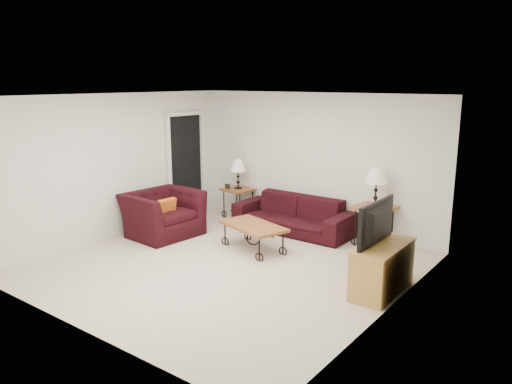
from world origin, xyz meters
TOP-DOWN VIEW (x-y plane):
  - ground at (0.00, 0.00)m, footprint 5.00×5.00m
  - wall_back at (0.00, 2.50)m, footprint 5.00×0.02m
  - wall_front at (0.00, -2.50)m, footprint 5.00×0.02m
  - wall_left at (-2.50, 0.00)m, footprint 0.02×5.00m
  - wall_right at (2.50, 0.00)m, footprint 0.02×5.00m
  - ceiling at (0.00, 0.00)m, footprint 5.00×5.00m
  - doorway at (-2.47, 1.65)m, footprint 0.08×0.94m
  - sofa at (-0.15, 2.02)m, footprint 2.21×0.86m
  - side_table_left at (-1.57, 2.20)m, footprint 0.61×0.61m
  - side_table_right at (1.35, 2.20)m, footprint 0.67×0.67m
  - lamp_left at (-1.57, 2.20)m, footprint 0.38×0.38m
  - lamp_right at (1.35, 2.20)m, footprint 0.41×0.41m
  - photo_frame_left at (-1.72, 2.05)m, footprint 0.12×0.02m
  - photo_frame_right at (1.50, 2.05)m, footprint 0.13×0.06m
  - coffee_table at (-0.12, 0.78)m, footprint 1.27×0.91m
  - armchair at (-1.88, 0.44)m, footprint 1.15×1.29m
  - throw_pillow at (-1.73, 0.39)m, footprint 0.12×0.36m
  - tv_stand at (2.23, 0.46)m, footprint 0.45×1.09m
  - television at (2.21, 0.46)m, footprint 0.13×0.97m
  - backpack at (1.40, 1.86)m, footprint 0.41×0.33m

SIDE VIEW (x-z plane):
  - ground at x=0.00m, z-range 0.00..0.00m
  - coffee_table at x=-0.12m, z-range 0.00..0.43m
  - backpack at x=1.40m, z-range 0.00..0.50m
  - side_table_left at x=-1.57m, z-range 0.00..0.59m
  - sofa at x=-0.15m, z-range 0.00..0.65m
  - tv_stand at x=2.23m, z-range 0.00..0.65m
  - side_table_right at x=1.35m, z-range 0.00..0.66m
  - armchair at x=-1.88m, z-range 0.00..0.79m
  - throw_pillow at x=-1.73m, z-range 0.34..0.70m
  - photo_frame_left at x=-1.72m, z-range 0.59..0.69m
  - photo_frame_right at x=1.50m, z-range 0.66..0.78m
  - lamp_left at x=-1.57m, z-range 0.59..1.18m
  - television at x=2.21m, z-range 0.65..1.21m
  - lamp_right at x=1.35m, z-range 0.66..1.33m
  - doorway at x=-2.47m, z-range 0.00..2.04m
  - wall_back at x=0.00m, z-range 0.00..2.50m
  - wall_front at x=0.00m, z-range 0.00..2.50m
  - wall_left at x=-2.50m, z-range 0.00..2.50m
  - wall_right at x=2.50m, z-range 0.00..2.50m
  - ceiling at x=0.00m, z-range 2.50..2.50m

